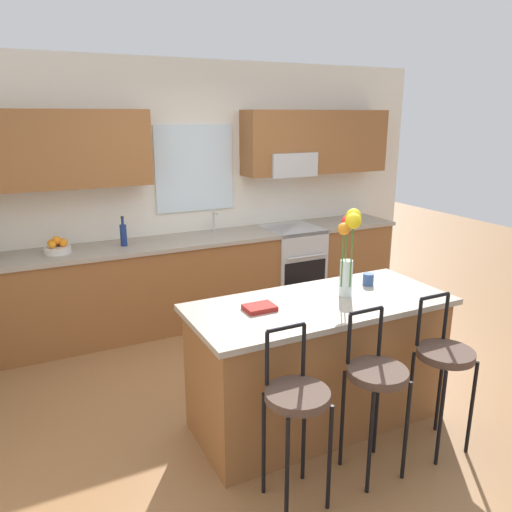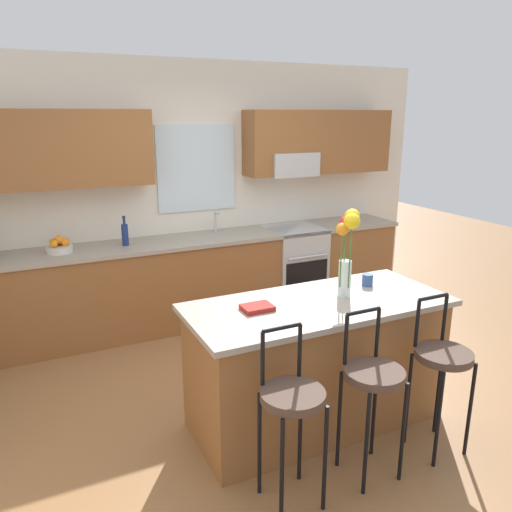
% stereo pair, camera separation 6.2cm
% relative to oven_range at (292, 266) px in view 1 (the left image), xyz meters
% --- Properties ---
extents(ground_plane, '(14.00, 14.00, 0.00)m').
position_rel_oven_range_xyz_m(ground_plane, '(-1.03, -1.68, -0.46)').
color(ground_plane, olive).
extents(back_wall_assembly, '(5.60, 0.50, 2.70)m').
position_rel_oven_range_xyz_m(back_wall_assembly, '(-1.01, 0.31, 1.05)').
color(back_wall_assembly, silver).
rests_on(back_wall_assembly, ground).
extents(counter_run, '(4.56, 0.64, 0.92)m').
position_rel_oven_range_xyz_m(counter_run, '(-1.03, 0.02, 0.01)').
color(counter_run, brown).
rests_on(counter_run, ground).
extents(sink_faucet, '(0.02, 0.13, 0.23)m').
position_rel_oven_range_xyz_m(sink_faucet, '(-0.88, 0.17, 0.60)').
color(sink_faucet, '#B7BABC').
rests_on(sink_faucet, counter_run).
extents(oven_range, '(0.60, 0.64, 0.92)m').
position_rel_oven_range_xyz_m(oven_range, '(0.00, 0.00, 0.00)').
color(oven_range, '#B7BABC').
rests_on(oven_range, ground).
extents(kitchen_island, '(1.83, 0.80, 0.92)m').
position_rel_oven_range_xyz_m(kitchen_island, '(-1.00, -2.09, 0.00)').
color(kitchen_island, brown).
rests_on(kitchen_island, ground).
extents(bar_stool_near, '(0.36, 0.36, 1.04)m').
position_rel_oven_range_xyz_m(bar_stool_near, '(-1.55, -2.70, 0.18)').
color(bar_stool_near, black).
rests_on(bar_stool_near, ground).
extents(bar_stool_middle, '(0.36, 0.36, 1.04)m').
position_rel_oven_range_xyz_m(bar_stool_middle, '(-1.00, -2.70, 0.18)').
color(bar_stool_middle, black).
rests_on(bar_stool_middle, ground).
extents(bar_stool_far, '(0.36, 0.36, 1.04)m').
position_rel_oven_range_xyz_m(bar_stool_far, '(-0.45, -2.70, 0.18)').
color(bar_stool_far, black).
rests_on(bar_stool_far, ground).
extents(flower_vase, '(0.17, 0.17, 0.62)m').
position_rel_oven_range_xyz_m(flower_vase, '(-0.78, -2.08, 0.85)').
color(flower_vase, silver).
rests_on(flower_vase, kitchen_island).
extents(mug_ceramic, '(0.08, 0.08, 0.09)m').
position_rel_oven_range_xyz_m(mug_ceramic, '(-0.50, -1.96, 0.51)').
color(mug_ceramic, '#33518C').
rests_on(mug_ceramic, kitchen_island).
extents(cookbook, '(0.20, 0.15, 0.03)m').
position_rel_oven_range_xyz_m(cookbook, '(-1.45, -2.04, 0.48)').
color(cookbook, maroon).
rests_on(cookbook, kitchen_island).
extents(fruit_bowl_oranges, '(0.24, 0.24, 0.16)m').
position_rel_oven_range_xyz_m(fruit_bowl_oranges, '(-2.49, 0.03, 0.52)').
color(fruit_bowl_oranges, silver).
rests_on(fruit_bowl_oranges, counter_run).
extents(bottle_olive_oil, '(0.06, 0.06, 0.29)m').
position_rel_oven_range_xyz_m(bottle_olive_oil, '(-1.88, 0.02, 0.57)').
color(bottle_olive_oil, navy).
rests_on(bottle_olive_oil, counter_run).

